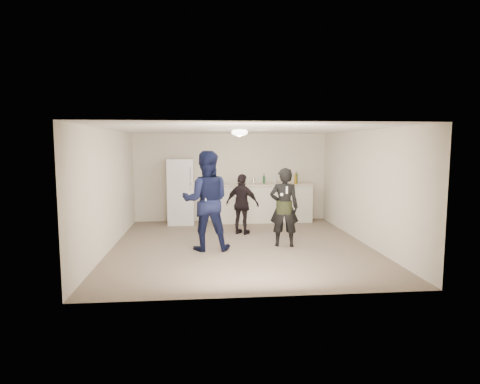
{
  "coord_description": "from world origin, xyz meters",
  "views": [
    {
      "loc": [
        -0.81,
        -8.49,
        2.16
      ],
      "look_at": [
        0.0,
        0.2,
        1.15
      ],
      "focal_mm": 30.0,
      "sensor_mm": 36.0,
      "label": 1
    }
  ],
  "objects": [
    {
      "name": "bottle_cluster",
      "position": [
        1.47,
        2.64,
        1.2
      ],
      "size": [
        0.98,
        0.37,
        0.27
      ],
      "color": "silver",
      "rests_on": "counter_top"
    },
    {
      "name": "wall_right",
      "position": [
        2.75,
        0.0,
        1.25
      ],
      "size": [
        0.0,
        6.0,
        6.0
      ],
      "primitive_type": "plane",
      "rotation": [
        1.57,
        0.0,
        -1.57
      ],
      "color": "beige",
      "rests_on": "floor"
    },
    {
      "name": "fridge_handle",
      "position": [
        -1.14,
        2.23,
        1.3
      ],
      "size": [
        0.02,
        0.02,
        0.6
      ],
      "primitive_type": "cylinder",
      "color": "silver",
      "rests_on": "fridge"
    },
    {
      "name": "nunchuk_woman",
      "position": [
        0.82,
        -0.35,
        1.15
      ],
      "size": [
        0.07,
        0.07,
        0.07
      ],
      "primitive_type": "sphere",
      "color": "white",
      "rests_on": "woman"
    },
    {
      "name": "counter",
      "position": [
        0.96,
        2.67,
        0.53
      ],
      "size": [
        2.6,
        0.56,
        1.05
      ],
      "primitive_type": "cube",
      "color": "silver",
      "rests_on": "floor"
    },
    {
      "name": "floor",
      "position": [
        0.0,
        0.0,
        0.0
      ],
      "size": [
        6.0,
        6.0,
        0.0
      ],
      "primitive_type": "plane",
      "color": "#6B5B4C",
      "rests_on": "ground"
    },
    {
      "name": "wall_left",
      "position": [
        -2.75,
        0.0,
        1.25
      ],
      "size": [
        0.0,
        6.0,
        6.0
      ],
      "primitive_type": "plane",
      "rotation": [
        1.57,
        0.0,
        1.57
      ],
      "color": "beige",
      "rests_on": "floor"
    },
    {
      "name": "ceiling",
      "position": [
        0.0,
        0.0,
        2.5
      ],
      "size": [
        6.0,
        6.0,
        0.0
      ],
      "primitive_type": "plane",
      "rotation": [
        3.14,
        0.0,
        0.0
      ],
      "color": "silver",
      "rests_on": "wall_back"
    },
    {
      "name": "remote_woman",
      "position": [
        0.92,
        -0.38,
        1.25
      ],
      "size": [
        0.04,
        0.04,
        0.15
      ],
      "primitive_type": "cube",
      "color": "white",
      "rests_on": "woman"
    },
    {
      "name": "remote_man",
      "position": [
        -0.75,
        -0.55,
        1.05
      ],
      "size": [
        0.04,
        0.04,
        0.15
      ],
      "primitive_type": "cube",
      "color": "white",
      "rests_on": "man"
    },
    {
      "name": "wall_back",
      "position": [
        0.0,
        3.0,
        1.25
      ],
      "size": [
        6.0,
        0.0,
        6.0
      ],
      "primitive_type": "plane",
      "rotation": [
        1.57,
        0.0,
        0.0
      ],
      "color": "beige",
      "rests_on": "floor"
    },
    {
      "name": "wall_front",
      "position": [
        0.0,
        -3.0,
        1.25
      ],
      "size": [
        6.0,
        0.0,
        6.0
      ],
      "primitive_type": "plane",
      "rotation": [
        -1.57,
        0.0,
        0.0
      ],
      "color": "beige",
      "rests_on": "floor"
    },
    {
      "name": "man",
      "position": [
        -0.75,
        -0.27,
        1.03
      ],
      "size": [
        1.02,
        0.8,
        2.06
      ],
      "primitive_type": "imported",
      "rotation": [
        0.0,
        0.0,
        3.12
      ],
      "color": "#101744",
      "rests_on": "floor"
    },
    {
      "name": "spectator",
      "position": [
        0.14,
        1.13,
        0.74
      ],
      "size": [
        0.93,
        0.76,
        1.48
      ],
      "primitive_type": "imported",
      "rotation": [
        0.0,
        0.0,
        2.6
      ],
      "color": "black",
      "rests_on": "floor"
    },
    {
      "name": "woman",
      "position": [
        0.92,
        -0.13,
        0.85
      ],
      "size": [
        0.68,
        0.5,
        1.7
      ],
      "primitive_type": "imported",
      "rotation": [
        0.0,
        0.0,
        2.98
      ],
      "color": "black",
      "rests_on": "floor"
    },
    {
      "name": "ceiling_dome",
      "position": [
        0.0,
        0.3,
        2.45
      ],
      "size": [
        0.36,
        0.36,
        0.16
      ],
      "primitive_type": "ellipsoid",
      "color": "white",
      "rests_on": "ceiling"
    },
    {
      "name": "shaker",
      "position": [
        0.6,
        2.56,
        1.18
      ],
      "size": [
        0.08,
        0.08,
        0.17
      ],
      "primitive_type": "cylinder",
      "color": "#B7B8BC",
      "rests_on": "counter_top"
    },
    {
      "name": "fridge",
      "position": [
        -1.42,
        2.6,
        0.9
      ],
      "size": [
        0.7,
        0.7,
        1.8
      ],
      "primitive_type": "cube",
      "color": "white",
      "rests_on": "floor"
    },
    {
      "name": "nunchuk_man",
      "position": [
        -0.63,
        -0.52,
        0.98
      ],
      "size": [
        0.07,
        0.07,
        0.07
      ],
      "primitive_type": "sphere",
      "color": "silver",
      "rests_on": "man"
    },
    {
      "name": "counter_top",
      "position": [
        0.96,
        2.67,
        1.07
      ],
      "size": [
        2.68,
        0.64,
        0.04
      ],
      "primitive_type": "cube",
      "color": "beige",
      "rests_on": "counter"
    },
    {
      "name": "camo_shorts",
      "position": [
        0.92,
        -0.13,
        0.85
      ],
      "size": [
        0.34,
        0.34,
        0.28
      ],
      "primitive_type": "cylinder",
      "color": "#293216",
      "rests_on": "woman"
    }
  ]
}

